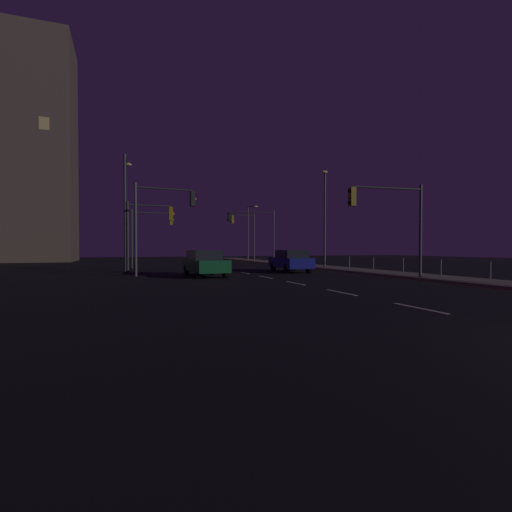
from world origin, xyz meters
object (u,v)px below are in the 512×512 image
Objects in this scene: traffic_light_mid_right at (244,228)px; traffic_light_far_left at (389,211)px; traffic_light_near_left at (162,212)px; traffic_light_far_center at (149,223)px; street_lamp_median at (126,202)px; car at (291,260)px; building_distant at (11,149)px; traffic_light_far_right at (254,225)px; street_lamp_mid_block at (325,211)px; street_lamp_far_end at (249,227)px; car_oncoming at (205,263)px; traffic_light_overhead_east at (151,227)px.

traffic_light_mid_right is 1.16× the size of traffic_light_far_left.
traffic_light_near_left reaches higher than traffic_light_far_center.
car is at bearing -15.74° from street_lamp_median.
traffic_light_far_center is 33.15m from building_distant.
traffic_light_far_right is 0.99× the size of traffic_light_near_left.
traffic_light_mid_right reaches higher than traffic_light_far_left.
traffic_light_far_left is 47.58m from building_distant.
traffic_light_far_right is 32.90m from building_distant.
street_lamp_far_end is at bearing 90.07° from street_lamp_mid_block.
traffic_light_near_left is at bearing -176.78° from car.
traffic_light_far_right is 1.12× the size of traffic_light_far_left.
traffic_light_far_right is 20.85m from traffic_light_far_left.
traffic_light_near_left is at bearing -120.20° from street_lamp_far_end.
street_lamp_median is at bearing 130.17° from car_oncoming.
street_lamp_far_end is (13.41, 23.05, 0.52)m from traffic_light_near_left.
street_lamp_mid_block is 15.54m from street_lamp_median.
traffic_light_far_left is at bearing -40.48° from street_lamp_median.
street_lamp_far_end is at bearing 51.40° from street_lamp_median.
traffic_light_far_right is at bearing 60.87° from car_oncoming.
traffic_light_far_center is at bearing -61.84° from building_distant.
traffic_light_near_left is 1.15× the size of traffic_light_far_center.
traffic_light_far_center is (-12.08, -16.01, -0.70)m from traffic_light_mid_right.
traffic_light_mid_right is 1.02× the size of traffic_light_near_left.
street_lamp_mid_block reaches higher than car.
street_lamp_median reaches higher than traffic_light_far_center.
traffic_light_far_right is 17.11m from traffic_light_near_left.
street_lamp_far_end is (2.55, 30.51, 0.79)m from traffic_light_far_left.
car_oncoming is 4.19m from traffic_light_near_left.
building_distant is at bearing 146.23° from traffic_light_far_right.
car_oncoming is at bearing -119.13° from traffic_light_far_right.
street_lamp_far_end is at bearing 59.80° from traffic_light_near_left.
traffic_light_far_right is at bearing 37.48° from street_lamp_median.
building_distant reaches higher than car_oncoming.
traffic_light_overhead_east is at bearing 84.94° from traffic_light_far_center.
traffic_light_mid_right reaches higher than traffic_light_near_left.
car is at bearing -15.59° from traffic_light_far_center.
traffic_light_far_left reaches higher than car_oncoming.
car is 0.57× the size of street_lamp_mid_block.
traffic_light_overhead_east is 1.02× the size of traffic_light_far_center.
building_distant is (-15.40, 30.81, 10.20)m from traffic_light_near_left.
street_lamp_median reaches higher than traffic_light_far_left.
street_lamp_far_end is (2.76, 9.66, 0.34)m from traffic_light_far_right.
street_lamp_median is (-4.40, 5.21, 4.02)m from car_oncoming.
traffic_light_overhead_east reaches higher than car_oncoming.
traffic_light_far_right is at bearing 42.30° from traffic_light_far_center.
traffic_light_far_center is 14.11m from street_lamp_mid_block.
street_lamp_median is (-12.76, -9.78, 0.71)m from traffic_light_far_right.
traffic_light_near_left is 4.27m from street_lamp_median.
traffic_light_mid_right is 20.67m from street_lamp_median.
traffic_light_far_center is at bearing -125.15° from street_lamp_far_end.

